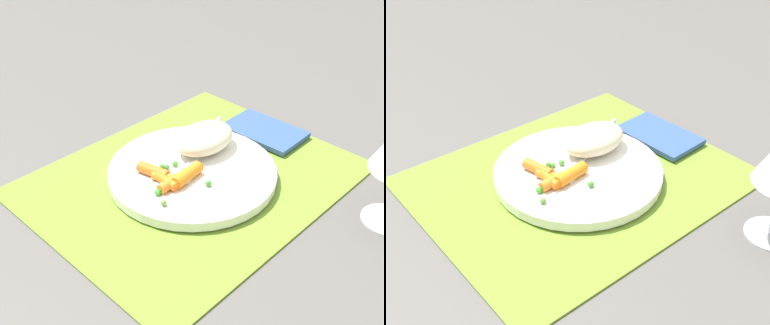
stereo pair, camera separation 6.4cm
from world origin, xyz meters
The scene contains 8 objects.
ground_plane centered at (0.00, 0.00, 0.00)m, with size 2.40×2.40×0.00m, color #565451.
placemat centered at (0.00, 0.00, 0.00)m, with size 0.45×0.36×0.01m, color olive.
plate centered at (0.00, 0.00, 0.01)m, with size 0.25×0.25×0.01m, color white.
rice_mound centered at (-0.05, -0.02, 0.04)m, with size 0.10×0.07×0.04m, color beige.
carrot_portion centered at (0.04, 0.00, 0.03)m, with size 0.08×0.08×0.02m.
pea_scatter centered at (0.04, 0.00, 0.02)m, with size 0.09×0.09×0.01m.
fork centered at (-0.03, -0.02, 0.02)m, with size 0.18×0.10×0.01m.
napkin centered at (-0.17, 0.00, 0.01)m, with size 0.08×0.13×0.01m, color #33518C.
Camera 2 is at (0.38, 0.46, 0.43)m, focal length 46.81 mm.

